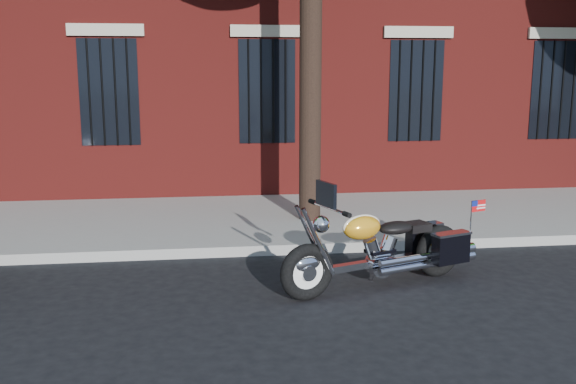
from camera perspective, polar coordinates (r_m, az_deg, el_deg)
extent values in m
plane|color=black|center=(8.05, 1.71, -8.22)|extent=(120.00, 120.00, 0.00)
cube|color=gray|center=(9.33, 0.38, -5.04)|extent=(40.00, 0.16, 0.15)
cube|color=gray|center=(11.14, -0.92, -2.41)|extent=(40.00, 3.60, 0.15)
cube|color=black|center=(12.69, -1.89, 8.91)|extent=(1.10, 0.14, 2.00)
cube|color=#B2A893|center=(12.67, -1.91, 14.10)|extent=(1.40, 0.20, 0.22)
cylinder|color=black|center=(12.61, -1.86, 8.89)|extent=(0.04, 0.04, 2.00)
cylinder|color=black|center=(10.55, 2.01, 10.14)|extent=(0.36, 0.36, 5.00)
torus|color=black|center=(7.41, 1.69, -7.13)|extent=(0.69, 0.37, 0.68)
torus|color=black|center=(8.46, 13.23, -5.13)|extent=(0.69, 0.37, 0.68)
cylinder|color=white|center=(7.41, 1.69, -7.13)|extent=(0.50, 0.23, 0.51)
cylinder|color=white|center=(8.46, 13.23, -5.13)|extent=(0.50, 0.23, 0.51)
ellipsoid|color=white|center=(7.38, 1.70, -6.39)|extent=(0.38, 0.24, 0.19)
ellipsoid|color=#FFA71C|center=(8.43, 13.26, -4.33)|extent=(0.38, 0.25, 0.19)
cube|color=white|center=(7.90, 7.85, -6.23)|extent=(1.46, 0.61, 0.08)
cylinder|color=white|center=(7.93, 8.15, -6.32)|extent=(0.37, 0.28, 0.32)
cylinder|color=white|center=(8.08, 11.84, -6.04)|extent=(1.22, 0.51, 0.09)
ellipsoid|color=#FFA71C|center=(7.65, 6.57, -3.15)|extent=(0.57, 0.44, 0.29)
ellipsoid|color=black|center=(7.95, 9.60, -3.15)|extent=(0.56, 0.44, 0.16)
cube|color=black|center=(8.60, 11.98, -4.03)|extent=(0.51, 0.32, 0.38)
cube|color=black|center=(8.22, 14.28, -4.84)|extent=(0.51, 0.32, 0.38)
cylinder|color=white|center=(7.35, 3.66, -1.41)|extent=(0.30, 0.75, 0.04)
sphere|color=white|center=(7.34, 2.96, -2.88)|extent=(0.26, 0.26, 0.20)
cube|color=black|center=(7.30, 3.40, -0.20)|extent=(0.17, 0.39, 0.28)
cube|color=red|center=(8.32, 16.56, -1.18)|extent=(0.21, 0.09, 0.14)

